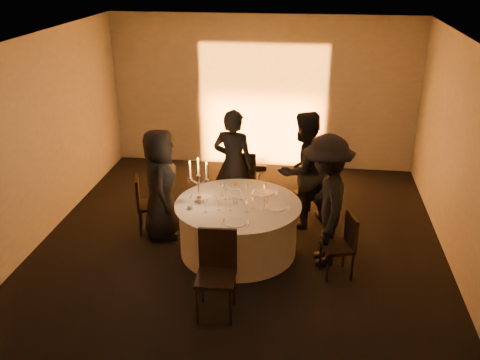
# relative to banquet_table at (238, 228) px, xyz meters

# --- Properties ---
(floor) EXTENTS (7.00, 7.00, 0.00)m
(floor) POSITION_rel_banquet_table_xyz_m (0.00, 0.00, -0.38)
(floor) COLOR black
(floor) RESTS_ON ground
(ceiling) EXTENTS (7.00, 7.00, 0.00)m
(ceiling) POSITION_rel_banquet_table_xyz_m (0.00, 0.00, 2.62)
(ceiling) COLOR silver
(ceiling) RESTS_ON wall_back
(wall_back) EXTENTS (7.00, 0.00, 7.00)m
(wall_back) POSITION_rel_banquet_table_xyz_m (0.00, 3.50, 1.12)
(wall_back) COLOR #B6B2A9
(wall_back) RESTS_ON floor
(wall_front) EXTENTS (7.00, 0.00, 7.00)m
(wall_front) POSITION_rel_banquet_table_xyz_m (0.00, -3.50, 1.12)
(wall_front) COLOR #B6B2A9
(wall_front) RESTS_ON floor
(wall_left) EXTENTS (0.00, 7.00, 7.00)m
(wall_left) POSITION_rel_banquet_table_xyz_m (-3.00, 0.00, 1.12)
(wall_left) COLOR #B6B2A9
(wall_left) RESTS_ON floor
(wall_right) EXTENTS (0.00, 7.00, 7.00)m
(wall_right) POSITION_rel_banquet_table_xyz_m (3.00, 0.00, 1.12)
(wall_right) COLOR #B6B2A9
(wall_right) RESTS_ON floor
(uplighter_fixture) EXTENTS (0.25, 0.12, 0.10)m
(uplighter_fixture) POSITION_rel_banquet_table_xyz_m (0.00, 3.20, -0.33)
(uplighter_fixture) COLOR black
(uplighter_fixture) RESTS_ON floor
(banquet_table) EXTENTS (1.80, 1.80, 0.77)m
(banquet_table) POSITION_rel_banquet_table_xyz_m (0.00, 0.00, 0.00)
(banquet_table) COLOR black
(banquet_table) RESTS_ON floor
(chair_left) EXTENTS (0.50, 0.50, 0.92)m
(chair_left) POSITION_rel_banquet_table_xyz_m (-1.51, 0.42, 0.13)
(chair_left) COLOR black
(chair_left) RESTS_ON floor
(chair_back_left) EXTENTS (0.48, 0.48, 1.02)m
(chair_back_left) POSITION_rel_banquet_table_xyz_m (-0.11, 1.49, 0.19)
(chair_back_left) COLOR black
(chair_back_left) RESTS_ON floor
(chair_back_right) EXTENTS (0.56, 0.56, 0.91)m
(chair_back_right) POSITION_rel_banquet_table_xyz_m (1.05, 1.15, 0.13)
(chair_back_right) COLOR black
(chair_back_right) RESTS_ON floor
(chair_right) EXTENTS (0.49, 0.49, 0.88)m
(chair_right) POSITION_rel_banquet_table_xyz_m (1.47, -0.42, 0.11)
(chair_right) COLOR black
(chair_right) RESTS_ON floor
(chair_front) EXTENTS (0.48, 0.48, 1.06)m
(chair_front) POSITION_rel_banquet_table_xyz_m (-0.06, -1.41, 0.21)
(chair_front) COLOR black
(chair_front) RESTS_ON floor
(guest_left) EXTENTS (0.74, 0.95, 1.71)m
(guest_left) POSITION_rel_banquet_table_xyz_m (-1.22, 0.33, 0.47)
(guest_left) COLOR black
(guest_left) RESTS_ON floor
(guest_back_left) EXTENTS (0.75, 0.57, 1.84)m
(guest_back_left) POSITION_rel_banquet_table_xyz_m (-0.23, 1.09, 0.53)
(guest_back_left) COLOR black
(guest_back_left) RESTS_ON floor
(guest_back_right) EXTENTS (1.15, 1.14, 1.87)m
(guest_back_right) POSITION_rel_banquet_table_xyz_m (0.88, 0.98, 0.55)
(guest_back_right) COLOR black
(guest_back_right) RESTS_ON floor
(guest_right) EXTENTS (0.80, 1.27, 1.88)m
(guest_right) POSITION_rel_banquet_table_xyz_m (1.22, -0.10, 0.55)
(guest_right) COLOR black
(guest_right) RESTS_ON floor
(plate_left) EXTENTS (0.36, 0.25, 0.01)m
(plate_left) POSITION_rel_banquet_table_xyz_m (-0.54, 0.13, 0.39)
(plate_left) COLOR white
(plate_left) RESTS_ON banquet_table
(plate_back_left) EXTENTS (0.36, 0.27, 0.08)m
(plate_back_left) POSITION_rel_banquet_table_xyz_m (-0.12, 0.60, 0.40)
(plate_back_left) COLOR white
(plate_back_left) RESTS_ON banquet_table
(plate_back_right) EXTENTS (0.35, 0.28, 0.01)m
(plate_back_right) POSITION_rel_banquet_table_xyz_m (0.34, 0.41, 0.39)
(plate_back_right) COLOR white
(plate_back_right) RESTS_ON banquet_table
(plate_right) EXTENTS (0.36, 0.25, 0.01)m
(plate_right) POSITION_rel_banquet_table_xyz_m (0.55, -0.07, 0.39)
(plate_right) COLOR white
(plate_right) RESTS_ON banquet_table
(plate_front) EXTENTS (0.36, 0.28, 0.01)m
(plate_front) POSITION_rel_banquet_table_xyz_m (0.05, -0.58, 0.39)
(plate_front) COLOR white
(plate_front) RESTS_ON banquet_table
(coffee_cup) EXTENTS (0.11, 0.11, 0.07)m
(coffee_cup) POSITION_rel_banquet_table_xyz_m (-0.64, -0.26, 0.42)
(coffee_cup) COLOR white
(coffee_cup) RESTS_ON banquet_table
(candelabra) EXTENTS (0.29, 0.14, 0.69)m
(candelabra) POSITION_rel_banquet_table_xyz_m (-0.55, -0.05, 0.63)
(candelabra) COLOR silver
(candelabra) RESTS_ON banquet_table
(wine_glass_a) EXTENTS (0.07, 0.07, 0.19)m
(wine_glass_a) POSITION_rel_banquet_table_xyz_m (-0.07, -0.23, 0.52)
(wine_glass_a) COLOR silver
(wine_glass_a) RESTS_ON banquet_table
(wine_glass_b) EXTENTS (0.07, 0.07, 0.19)m
(wine_glass_b) POSITION_rel_banquet_table_xyz_m (-0.41, -0.33, 0.52)
(wine_glass_b) COLOR silver
(wine_glass_b) RESTS_ON banquet_table
(wine_glass_c) EXTENTS (0.07, 0.07, 0.19)m
(wine_glass_c) POSITION_rel_banquet_table_xyz_m (0.23, -0.13, 0.52)
(wine_glass_c) COLOR silver
(wine_glass_c) RESTS_ON banquet_table
(wine_glass_d) EXTENTS (0.07, 0.07, 0.19)m
(wine_glass_d) POSITION_rel_banquet_table_xyz_m (0.16, -0.26, 0.52)
(wine_glass_d) COLOR silver
(wine_glass_d) RESTS_ON banquet_table
(wine_glass_e) EXTENTS (0.07, 0.07, 0.19)m
(wine_glass_e) POSITION_rel_banquet_table_xyz_m (-0.20, 0.11, 0.52)
(wine_glass_e) COLOR silver
(wine_glass_e) RESTS_ON banquet_table
(wine_glass_f) EXTENTS (0.07, 0.07, 0.19)m
(wine_glass_f) POSITION_rel_banquet_table_xyz_m (-0.27, 0.24, 0.52)
(wine_glass_f) COLOR silver
(wine_glass_f) RESTS_ON banquet_table
(wine_glass_g) EXTENTS (0.07, 0.07, 0.19)m
(wine_glass_g) POSITION_rel_banquet_table_xyz_m (0.34, 0.32, 0.52)
(wine_glass_g) COLOR silver
(wine_glass_g) RESTS_ON banquet_table
(wine_glass_h) EXTENTS (0.07, 0.07, 0.19)m
(wine_glass_h) POSITION_rel_banquet_table_xyz_m (-0.23, -0.24, 0.52)
(wine_glass_h) COLOR silver
(wine_glass_h) RESTS_ON banquet_table
(wine_glass_i) EXTENTS (0.07, 0.07, 0.19)m
(wine_glass_i) POSITION_rel_banquet_table_xyz_m (0.02, 0.13, 0.52)
(wine_glass_i) COLOR silver
(wine_glass_i) RESTS_ON banquet_table
(tumbler_a) EXTENTS (0.07, 0.07, 0.09)m
(tumbler_a) POSITION_rel_banquet_table_xyz_m (0.39, 0.08, 0.43)
(tumbler_a) COLOR silver
(tumbler_a) RESTS_ON banquet_table
(tumbler_b) EXTENTS (0.07, 0.07, 0.09)m
(tumbler_b) POSITION_rel_banquet_table_xyz_m (-0.04, -0.02, 0.43)
(tumbler_b) COLOR silver
(tumbler_b) RESTS_ON banquet_table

